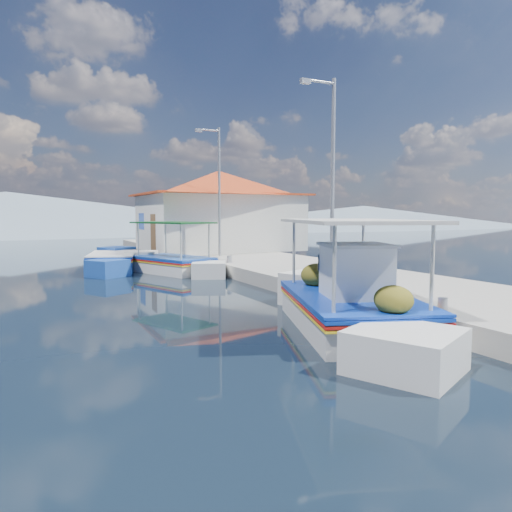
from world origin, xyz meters
name	(u,v)px	position (x,y,z in m)	size (l,w,h in m)	color
ground	(216,325)	(0.00, 0.00, 0.00)	(160.00, 160.00, 0.00)	black
quay	(299,271)	(5.90, 6.00, 0.25)	(5.00, 44.00, 0.50)	#9D9B93
bollards	(260,266)	(3.80, 5.25, 0.65)	(0.20, 17.20, 0.30)	#A5A8AD
main_caique	(347,306)	(2.46, -1.59, 0.51)	(4.13, 7.56, 2.65)	white
caique_green_canopy	(173,264)	(1.97, 9.79, 0.36)	(3.41, 6.01, 2.41)	white
caique_blue_hull	(112,263)	(-0.23, 11.95, 0.31)	(2.96, 6.23, 1.15)	#1D4DAE
harbor_building	(219,209)	(6.20, 15.00, 2.78)	(10.49, 10.49, 4.40)	white
lamp_post_near	(330,169)	(4.51, 2.00, 3.85)	(1.21, 0.14, 6.00)	#A5A8AD
lamp_post_far	(217,185)	(4.51, 11.00, 3.85)	(1.21, 0.14, 6.00)	#A5A8AD
mountain_ridge	(105,217)	(6.54, 56.00, 2.04)	(171.40, 96.00, 5.50)	gray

